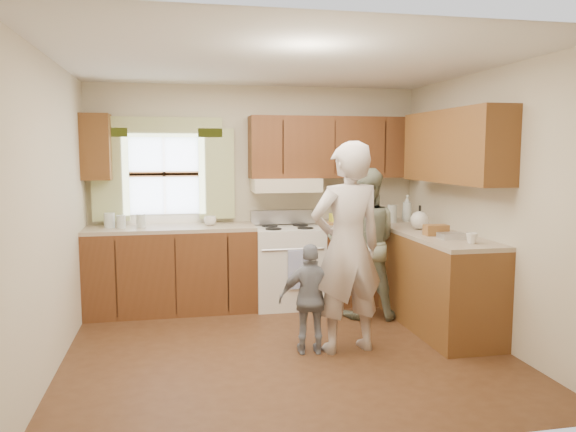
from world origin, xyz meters
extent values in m
plane|color=#442715|center=(0.00, 0.00, 0.00)|extent=(3.80, 3.80, 0.00)
plane|color=white|center=(0.00, 0.00, 2.50)|extent=(3.80, 3.80, 0.00)
plane|color=beige|center=(0.00, 1.75, 1.25)|extent=(3.80, 0.00, 3.80)
plane|color=beige|center=(0.00, -1.75, 1.25)|extent=(3.80, 0.00, 3.80)
plane|color=beige|center=(-1.90, 0.00, 1.25)|extent=(0.00, 3.50, 3.50)
plane|color=beige|center=(1.90, 0.00, 1.25)|extent=(0.00, 3.50, 3.50)
cube|color=#3E200D|center=(-0.99, 1.45, 0.45)|extent=(1.82, 0.60, 0.90)
cube|color=#3E200D|center=(1.29, 1.45, 0.45)|extent=(1.22, 0.60, 0.90)
cube|color=#411F0F|center=(1.60, 0.32, 0.45)|extent=(0.60, 1.65, 0.90)
cube|color=tan|center=(-0.99, 1.45, 0.92)|extent=(1.82, 0.60, 0.04)
cube|color=tan|center=(1.29, 1.45, 0.92)|extent=(1.22, 0.60, 0.04)
cube|color=tan|center=(1.60, 0.32, 0.92)|extent=(0.60, 1.65, 0.04)
cube|color=#3E200D|center=(0.90, 1.58, 1.80)|extent=(2.00, 0.33, 0.70)
cube|color=#411F0F|center=(-1.75, 1.58, 1.80)|extent=(0.30, 0.33, 0.70)
cube|color=#411F0F|center=(1.73, 0.32, 1.80)|extent=(0.33, 1.65, 0.70)
cube|color=beige|center=(0.30, 1.52, 1.38)|extent=(0.76, 0.45, 0.15)
cube|color=silver|center=(-1.05, 1.73, 1.50)|extent=(0.90, 0.03, 0.90)
cube|color=#FFE54B|center=(-1.63, 1.68, 1.50)|extent=(0.40, 0.05, 1.02)
cube|color=#FFE54B|center=(-0.47, 1.68, 1.50)|extent=(0.40, 0.05, 1.02)
cube|color=#FFE54B|center=(-1.05, 1.68, 2.02)|extent=(1.30, 0.05, 0.22)
cylinder|color=white|center=(0.95, 1.65, 1.22)|extent=(0.27, 0.12, 0.12)
imported|color=silver|center=(-0.56, 1.46, 0.99)|extent=(0.17, 0.17, 0.10)
imported|color=silver|center=(1.72, 1.39, 1.09)|extent=(0.13, 0.13, 0.31)
imported|color=silver|center=(1.06, 1.29, 0.96)|extent=(0.25, 0.25, 0.05)
imported|color=silver|center=(1.64, -0.23, 0.99)|extent=(0.12, 0.12, 0.10)
cylinder|color=silver|center=(-1.63, 1.47, 1.02)|extent=(0.11, 0.11, 0.16)
cylinder|color=silver|center=(-1.51, 1.41, 1.01)|extent=(0.09, 0.09, 0.14)
cube|color=olive|center=(0.83, 1.27, 0.95)|extent=(0.25, 0.18, 0.02)
cube|color=yellow|center=(0.89, 1.38, 0.99)|extent=(0.20, 0.14, 0.11)
cylinder|color=silver|center=(1.32, 1.50, 1.06)|extent=(0.13, 0.13, 0.24)
cylinder|color=silver|center=(1.52, 1.34, 1.04)|extent=(0.11, 0.11, 0.20)
sphere|color=silver|center=(1.57, 0.71, 1.04)|extent=(0.19, 0.19, 0.19)
cube|color=olive|center=(1.55, 0.29, 0.99)|extent=(0.23, 0.12, 0.10)
cube|color=silver|center=(1.60, 0.05, 0.97)|extent=(0.24, 0.17, 0.06)
cylinder|color=silver|center=(-1.30, 1.42, 1.01)|extent=(0.10, 0.10, 0.15)
cube|color=silver|center=(0.30, 1.43, 0.45)|extent=(0.76, 0.64, 0.90)
cube|color=#B7B7BC|center=(0.30, 1.69, 0.99)|extent=(0.76, 0.10, 0.16)
cylinder|color=#B7B7BC|center=(0.30, 1.11, 0.70)|extent=(0.68, 0.03, 0.03)
cube|color=#4958AC|center=(0.35, 1.09, 0.48)|extent=(0.22, 0.02, 0.42)
cylinder|color=black|center=(0.12, 1.55, 0.91)|extent=(0.18, 0.18, 0.01)
cylinder|color=black|center=(0.48, 1.55, 0.91)|extent=(0.18, 0.18, 0.01)
cylinder|color=black|center=(0.12, 1.30, 0.91)|extent=(0.18, 0.18, 0.01)
cylinder|color=black|center=(0.48, 1.30, 0.91)|extent=(0.18, 0.18, 0.01)
imported|color=beige|center=(0.52, -0.12, 0.92)|extent=(0.73, 0.54, 1.84)
imported|color=#2B4533|center=(1.00, 0.85, 0.79)|extent=(0.91, 0.80, 1.58)
imported|color=gray|center=(0.20, -0.12, 0.48)|extent=(0.59, 0.31, 0.96)
camera|label=1|loc=(-0.94, -4.73, 1.75)|focal=35.00mm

